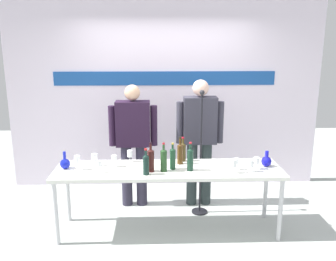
# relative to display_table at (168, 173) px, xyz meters

# --- Properties ---
(ground_plane) EXTENTS (10.00, 10.00, 0.00)m
(ground_plane) POSITION_rel_display_table_xyz_m (0.00, 0.00, -0.71)
(ground_plane) COLOR #ADB4AF
(back_wall) EXTENTS (4.60, 0.11, 3.00)m
(back_wall) POSITION_rel_display_table_xyz_m (0.00, 1.49, 0.79)
(back_wall) COLOR white
(back_wall) RESTS_ON ground
(display_table) EXTENTS (2.56, 0.65, 0.77)m
(display_table) POSITION_rel_display_table_xyz_m (0.00, 0.00, 0.00)
(display_table) COLOR white
(display_table) RESTS_ON ground
(decanter_blue_left) EXTENTS (0.11, 0.11, 0.20)m
(decanter_blue_left) POSITION_rel_display_table_xyz_m (-1.16, 0.03, 0.12)
(decanter_blue_left) COLOR #131EB6
(decanter_blue_left) RESTS_ON display_table
(decanter_blue_right) EXTENTS (0.12, 0.12, 0.18)m
(decanter_blue_right) POSITION_rel_display_table_xyz_m (1.12, 0.03, 0.12)
(decanter_blue_right) COLOR #1414B4
(decanter_blue_right) RESTS_ON display_table
(presenter_left) EXTENTS (0.63, 0.22, 1.63)m
(presenter_left) POSITION_rel_display_table_xyz_m (-0.43, 0.71, 0.23)
(presenter_left) COLOR #282535
(presenter_left) RESTS_ON ground
(presenter_right) EXTENTS (0.62, 0.22, 1.69)m
(presenter_right) POSITION_rel_display_table_xyz_m (0.43, 0.71, 0.26)
(presenter_right) COLOR #293334
(presenter_right) RESTS_ON ground
(wine_bottle_0) EXTENTS (0.07, 0.07, 0.33)m
(wine_bottle_0) POSITION_rel_display_table_xyz_m (0.14, 0.15, 0.19)
(wine_bottle_0) COLOR #472D11
(wine_bottle_0) RESTS_ON display_table
(wine_bottle_1) EXTENTS (0.07, 0.07, 0.30)m
(wine_bottle_1) POSITION_rel_display_table_xyz_m (0.18, 0.25, 0.18)
(wine_bottle_1) COLOR #423717
(wine_bottle_1) RESTS_ON display_table
(wine_bottle_2) EXTENTS (0.07, 0.07, 0.33)m
(wine_bottle_2) POSITION_rel_display_table_xyz_m (0.24, -0.08, 0.20)
(wine_bottle_2) COLOR #143122
(wine_bottle_2) RESTS_ON display_table
(wine_bottle_3) EXTENTS (0.07, 0.07, 0.33)m
(wine_bottle_3) POSITION_rel_display_table_xyz_m (-0.06, -0.09, 0.20)
(wine_bottle_3) COLOR #1F401D
(wine_bottle_3) RESTS_ON display_table
(wine_bottle_4) EXTENTS (0.07, 0.07, 0.29)m
(wine_bottle_4) POSITION_rel_display_table_xyz_m (-0.25, -0.19, 0.18)
(wine_bottle_4) COLOR black
(wine_bottle_4) RESTS_ON display_table
(wine_bottle_5) EXTENTS (0.08, 0.08, 0.33)m
(wine_bottle_5) POSITION_rel_display_table_xyz_m (-0.20, -0.09, 0.20)
(wine_bottle_5) COLOR #361312
(wine_bottle_5) RESTS_ON display_table
(wine_bottle_6) EXTENTS (0.06, 0.06, 0.31)m
(wine_bottle_6) POSITION_rel_display_table_xyz_m (0.05, -0.02, 0.19)
(wine_bottle_6) COLOR #183B24
(wine_bottle_6) RESTS_ON display_table
(wine_glass_left_0) EXTENTS (0.06, 0.06, 0.14)m
(wine_glass_left_0) POSITION_rel_display_table_xyz_m (-0.45, 0.25, 0.16)
(wine_glass_left_0) COLOR white
(wine_glass_left_0) RESTS_ON display_table
(wine_glass_left_1) EXTENTS (0.07, 0.07, 0.17)m
(wine_glass_left_1) POSITION_rel_display_table_xyz_m (-1.02, -0.01, 0.18)
(wine_glass_left_1) COLOR white
(wine_glass_left_1) RESTS_ON display_table
(wine_glass_left_2) EXTENTS (0.06, 0.06, 0.14)m
(wine_glass_left_2) POSITION_rel_display_table_xyz_m (-0.62, 0.08, 0.15)
(wine_glass_left_2) COLOR white
(wine_glass_left_2) RESTS_ON display_table
(wine_glass_left_3) EXTENTS (0.06, 0.06, 0.13)m
(wine_glass_left_3) POSITION_rel_display_table_xyz_m (-0.76, -0.10, 0.15)
(wine_glass_left_3) COLOR white
(wine_glass_left_3) RESTS_ON display_table
(wine_glass_left_4) EXTENTS (0.07, 0.07, 0.14)m
(wine_glass_left_4) POSITION_rel_display_table_xyz_m (-0.85, 0.12, 0.16)
(wine_glass_left_4) COLOR white
(wine_glass_left_4) RESTS_ON display_table
(wine_glass_right_0) EXTENTS (0.07, 0.07, 0.16)m
(wine_glass_right_0) POSITION_rel_display_table_xyz_m (0.70, -0.17, 0.17)
(wine_glass_right_0) COLOR white
(wine_glass_right_0) RESTS_ON display_table
(wine_glass_right_1) EXTENTS (0.07, 0.07, 0.14)m
(wine_glass_right_1) POSITION_rel_display_table_xyz_m (0.90, -0.14, 0.15)
(wine_glass_right_1) COLOR white
(wine_glass_right_1) RESTS_ON display_table
(wine_glass_right_2) EXTENTS (0.06, 0.06, 0.13)m
(wine_glass_right_2) POSITION_rel_display_table_xyz_m (0.76, -0.06, 0.15)
(wine_glass_right_2) COLOR white
(wine_glass_right_2) RESTS_ON display_table
(wine_glass_right_3) EXTENTS (0.06, 0.06, 0.14)m
(wine_glass_right_3) POSITION_rel_display_table_xyz_m (0.98, -0.06, 0.16)
(wine_glass_right_3) COLOR white
(wine_glass_right_3) RESTS_ON display_table
(microphone_stand) EXTENTS (0.20, 0.20, 1.60)m
(microphone_stand) POSITION_rel_display_table_xyz_m (0.42, 0.44, -0.17)
(microphone_stand) COLOR black
(microphone_stand) RESTS_ON ground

